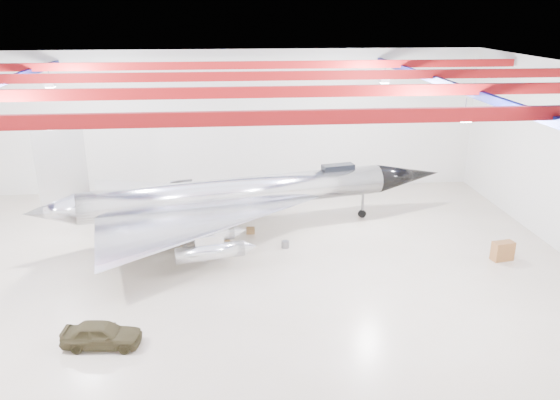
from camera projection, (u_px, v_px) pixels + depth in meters
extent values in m
plane|color=#B7AA91|center=(227.00, 273.00, 30.36)|extent=(40.00, 40.00, 0.00)
plane|color=silver|center=(224.00, 122.00, 42.60)|extent=(40.00, 0.00, 40.00)
plane|color=#0A0F38|center=(220.00, 71.00, 26.69)|extent=(40.00, 40.00, 0.00)
cube|color=maroon|center=(218.00, 119.00, 18.44)|extent=(39.50, 0.25, 0.50)
cube|color=maroon|center=(220.00, 93.00, 24.07)|extent=(39.50, 0.25, 0.50)
cube|color=maroon|center=(221.00, 76.00, 29.70)|extent=(39.50, 0.25, 0.50)
cube|color=maroon|center=(222.00, 65.00, 35.33)|extent=(39.50, 0.25, 0.50)
cube|color=#0D1350|center=(455.00, 87.00, 28.05)|extent=(0.25, 29.50, 0.40)
cube|color=silver|center=(464.00, 117.00, 22.37)|extent=(0.55, 0.55, 0.25)
cube|color=silver|center=(50.00, 84.00, 31.87)|extent=(0.55, 0.55, 0.25)
cube|color=silver|center=(384.00, 80.00, 33.63)|extent=(0.55, 0.55, 0.25)
cylinder|color=silver|center=(239.00, 193.00, 34.91)|extent=(19.61, 6.12, 1.96)
cone|color=black|center=(408.00, 176.00, 38.44)|extent=(5.22, 2.97, 1.96)
cone|color=silver|center=(49.00, 212.00, 31.67)|extent=(3.30, 2.55, 1.96)
cube|color=silver|center=(62.00, 168.00, 31.10)|extent=(2.71, 0.70, 4.42)
cube|color=black|center=(338.00, 168.00, 36.54)|extent=(2.28, 1.23, 0.49)
cylinder|color=silver|center=(210.00, 252.00, 29.68)|extent=(3.83, 1.66, 0.88)
cylinder|color=silver|center=(202.00, 235.00, 31.88)|extent=(3.83, 1.66, 0.88)
cylinder|color=silver|center=(187.00, 203.00, 37.17)|extent=(3.83, 1.66, 0.88)
cylinder|color=silver|center=(182.00, 192.00, 39.38)|extent=(3.83, 1.66, 0.88)
cylinder|color=#59595B|center=(362.00, 206.00, 38.07)|extent=(0.18, 0.18, 1.77)
cylinder|color=black|center=(362.00, 214.00, 38.28)|extent=(0.58, 0.33, 0.55)
cylinder|color=#59595B|center=(185.00, 242.00, 32.21)|extent=(0.18, 0.18, 1.77)
cylinder|color=black|center=(185.00, 251.00, 32.41)|extent=(0.58, 0.33, 0.55)
cylinder|color=#59595B|center=(174.00, 213.00, 36.62)|extent=(0.18, 0.18, 1.77)
cylinder|color=black|center=(174.00, 222.00, 36.82)|extent=(0.58, 0.33, 0.55)
imported|color=#38321C|center=(102.00, 334.00, 23.62)|extent=(3.53, 1.70, 1.16)
cube|color=brown|center=(503.00, 251.00, 31.74)|extent=(1.33, 0.83, 1.14)
cube|color=#9F110F|center=(224.00, 210.00, 39.36)|extent=(0.57, 0.52, 0.32)
cylinder|color=#59595B|center=(285.00, 244.00, 33.49)|extent=(0.54, 0.54, 0.42)
cube|color=olive|center=(251.00, 230.00, 35.62)|extent=(0.57, 0.47, 0.38)
cube|color=#59595B|center=(155.00, 224.00, 36.82)|extent=(0.41, 0.37, 0.24)
cube|color=olive|center=(226.00, 242.00, 33.99)|extent=(0.52, 0.44, 0.33)
cylinder|color=#59595B|center=(254.00, 209.00, 39.36)|extent=(0.52, 0.52, 0.37)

